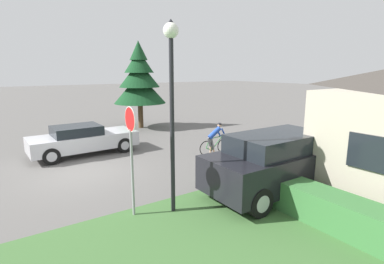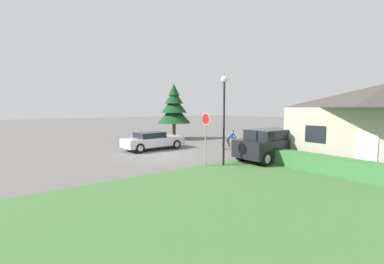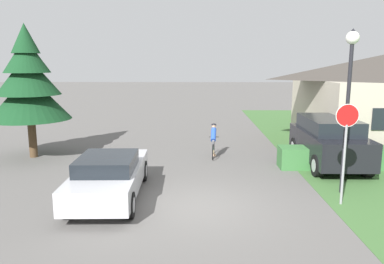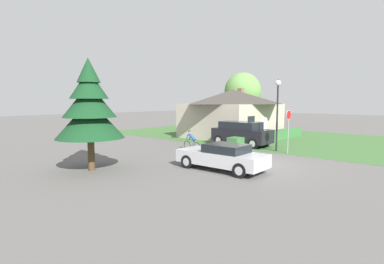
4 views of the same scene
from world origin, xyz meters
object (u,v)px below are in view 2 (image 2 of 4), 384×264
Objects in this scene: cyclist at (230,140)px; conifer_tall_near at (174,108)px; sedan_left_lane at (153,141)px; stop_sign at (206,130)px; street_lamp at (224,100)px; parked_suv_right at (270,144)px.

cyclist is 0.29× the size of conifer_tall_near.
sedan_left_lane is at bearing 151.17° from cyclist.
street_lamp is at bearing -110.11° from stop_sign.
parked_suv_right is (4.50, -1.21, 0.28)m from cyclist.
stop_sign reaches higher than sedan_left_lane.
conifer_tall_near is (-4.46, 4.89, 2.50)m from sedan_left_lane.
street_lamp is 0.89× the size of conifer_tall_near.
street_lamp is (-0.67, -3.27, 2.61)m from parked_suv_right.
cyclist is 0.57× the size of stop_sign.
stop_sign is 0.58× the size of street_lamp.
street_lamp reaches higher than cyclist.
cyclist is 0.36× the size of parked_suv_right.
conifer_tall_near reaches higher than sedan_left_lane.
sedan_left_lane is 1.62× the size of stop_sign.
stop_sign is (6.78, -0.45, 1.32)m from sedan_left_lane.
cyclist is 8.17m from conifer_tall_near.
stop_sign is (3.46, -5.47, 1.31)m from cyclist.
conifer_tall_near is at bearing -24.75° from stop_sign.
conifer_tall_near reaches higher than cyclist.
parked_suv_right is 4.51m from stop_sign.
stop_sign reaches higher than cyclist.
sedan_left_lane is 7.08m from conifer_tall_near.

